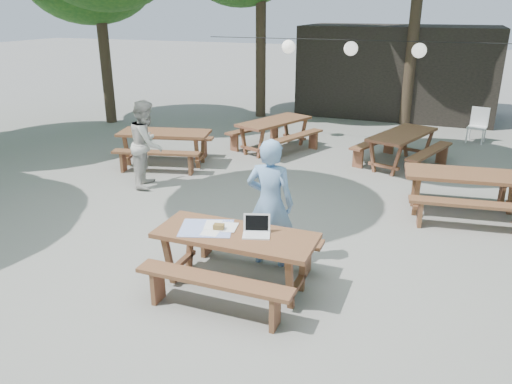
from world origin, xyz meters
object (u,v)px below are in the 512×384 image
object	(u,v)px
woman	(270,203)
second_person	(147,144)
main_picnic_table	(236,259)
picnic_table_nw	(165,147)
plastic_chair	(476,133)

from	to	relation	value
woman	second_person	distance (m)	3.96
woman	second_person	size ratio (longest dim) A/B	1.04
main_picnic_table	second_person	size ratio (longest dim) A/B	1.17
woman	second_person	xyz separation A→B (m)	(-3.33, 2.15, -0.04)
picnic_table_nw	second_person	bearing A→B (deg)	-85.96
main_picnic_table	plastic_chair	xyz separation A→B (m)	(3.02, 8.92, -0.13)
main_picnic_table	second_person	xyz separation A→B (m)	(-3.15, 2.92, 0.47)
woman	picnic_table_nw	bearing A→B (deg)	-46.73
picnic_table_nw	second_person	distance (m)	1.50
main_picnic_table	plastic_chair	world-z (taller)	plastic_chair
woman	plastic_chair	bearing A→B (deg)	-112.88
picnic_table_nw	woman	size ratio (longest dim) A/B	1.25
plastic_chair	picnic_table_nw	bearing A→B (deg)	-133.55
picnic_table_nw	plastic_chair	distance (m)	8.07
picnic_table_nw	main_picnic_table	bearing A→B (deg)	-63.74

